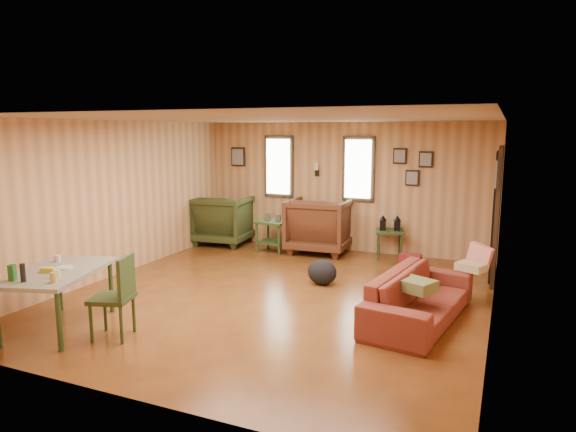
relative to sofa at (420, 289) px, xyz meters
name	(u,v)px	position (x,y,z in m)	size (l,w,h in m)	color
room	(296,207)	(-1.79, 0.46, 0.81)	(5.54, 6.04, 2.44)	brown
sofa	(420,289)	(0.00, 0.00, 0.00)	(2.02, 0.59, 0.79)	maroon
recliner_brown	(320,222)	(-2.28, 2.84, 0.17)	(1.09, 1.02, 1.12)	#522B18
recliner_green	(224,217)	(-4.29, 2.75, 0.14)	(1.04, 0.97, 1.07)	#2E3819
end_table	(273,230)	(-3.09, 2.52, 0.01)	(0.62, 0.57, 0.73)	#2D451E
side_table	(390,229)	(-1.00, 2.92, 0.13)	(0.59, 0.59, 0.77)	#2D451E
cooler	(410,261)	(-0.51, 2.31, -0.27)	(0.35, 0.25, 0.25)	maroon
backpack	(322,272)	(-1.55, 0.91, -0.20)	(0.53, 0.48, 0.38)	black
sofa_pillows	(448,272)	(0.26, 0.47, 0.11)	(1.05, 1.76, 0.36)	brown
dining_table	(56,276)	(-3.74, -1.89, 0.23)	(1.16, 1.53, 0.89)	gray
dining_chair	(118,292)	(-2.94, -1.81, 0.12)	(0.52, 0.52, 0.92)	#2E3819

